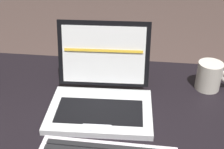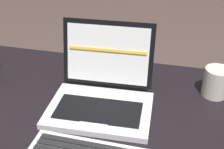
# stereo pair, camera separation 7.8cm
# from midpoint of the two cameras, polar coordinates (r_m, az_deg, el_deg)

# --- Properties ---
(desk) EXTENTS (1.48, 0.66, 0.76)m
(desk) POSITION_cam_midpoint_polar(r_m,az_deg,el_deg) (0.90, -0.04, -13.21)
(desk) COLOR black
(desk) RESTS_ON ground
(laptop_front) EXTENTS (0.30, 0.26, 0.22)m
(laptop_front) POSITION_cam_midpoint_polar(r_m,az_deg,el_deg) (0.84, -4.78, -3.69)
(laptop_front) COLOR silver
(laptop_front) RESTS_ON desk
(coffee_mug) EXTENTS (0.12, 0.08, 0.09)m
(coffee_mug) POSITION_cam_midpoint_polar(r_m,az_deg,el_deg) (0.96, 16.29, -0.34)
(coffee_mug) COLOR silver
(coffee_mug) RESTS_ON desk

